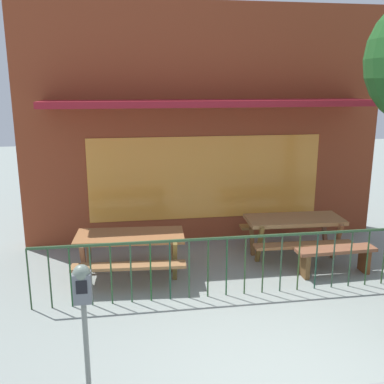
% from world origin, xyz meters
% --- Properties ---
extents(ground, '(40.00, 40.00, 0.00)m').
position_xyz_m(ground, '(0.00, 0.00, 0.00)').
color(ground, gray).
extents(pub_storefront, '(7.33, 1.39, 4.75)m').
position_xyz_m(pub_storefront, '(0.00, 4.83, 2.38)').
color(pub_storefront, '#57271D').
rests_on(pub_storefront, ground).
extents(patio_fence_front, '(6.18, 0.04, 0.97)m').
position_xyz_m(patio_fence_front, '(0.00, 2.10, 0.66)').
color(patio_fence_front, '#2B4A2C').
rests_on(patio_fence_front, ground).
extents(picnic_table_left, '(1.89, 1.48, 0.79)m').
position_xyz_m(picnic_table_left, '(-1.60, 3.00, 0.61)').
color(picnic_table_left, '#925B33').
rests_on(picnic_table_left, ground).
extents(picnic_table_right, '(1.85, 1.42, 0.79)m').
position_xyz_m(picnic_table_right, '(1.47, 3.45, 0.61)').
color(picnic_table_right, olive).
rests_on(picnic_table_right, ground).
extents(patio_bench, '(1.41, 0.37, 0.48)m').
position_xyz_m(patio_bench, '(1.89, 2.57, 0.35)').
color(patio_bench, brown).
rests_on(patio_bench, ground).
extents(parking_meter_near, '(0.18, 0.17, 1.50)m').
position_xyz_m(parking_meter_near, '(-2.11, 0.09, 1.16)').
color(parking_meter_near, slate).
rests_on(parking_meter_near, ground).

